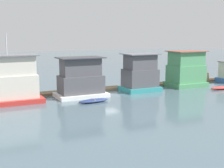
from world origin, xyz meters
TOP-DOWN VIEW (x-y plane):
  - ground_plane at (0.00, 0.00)m, footprint 200.00×200.00m
  - dock_walkway at (0.00, 2.67)m, footprint 59.60×1.87m
  - houseboat_red at (-12.24, -0.39)m, footprint 6.27×3.91m
  - houseboat_white at (-4.13, -0.50)m, footprint 6.33×4.06m
  - houseboat_teal at (4.68, -0.29)m, footprint 5.04×3.85m
  - houseboat_green at (12.88, -0.06)m, footprint 5.58×4.08m
  - dinghy_navy at (-4.01, -4.34)m, footprint 3.88×1.46m
  - dinghy_red at (16.06, -4.50)m, footprint 4.23×1.56m
  - mooring_post_near_right at (12.07, 1.49)m, footprint 0.21×0.21m
  - mooring_post_far_right at (18.74, 1.49)m, footprint 0.31×0.31m

SIDE VIEW (x-z plane):
  - ground_plane at x=0.00m, z-range 0.00..0.00m
  - dock_walkway at x=0.00m, z-range 0.00..0.30m
  - dinghy_navy at x=-4.01m, z-range 0.00..0.42m
  - dinghy_red at x=16.06m, z-range 0.00..0.46m
  - mooring_post_far_right at x=18.74m, z-range 0.00..1.60m
  - mooring_post_near_right at x=12.07m, z-range 0.00..2.12m
  - houseboat_white at x=-4.13m, z-range -0.29..4.72m
  - houseboat_teal at x=4.68m, z-range -0.24..4.96m
  - houseboat_red at x=-12.24m, z-range -1.51..6.48m
  - houseboat_green at x=12.88m, z-range -0.19..5.18m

